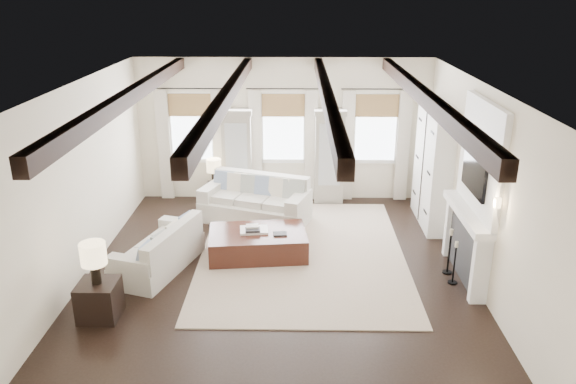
{
  "coord_description": "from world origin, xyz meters",
  "views": [
    {
      "loc": [
        0.31,
        -8.48,
        4.63
      ],
      "look_at": [
        0.15,
        0.97,
        1.15
      ],
      "focal_mm": 35.0,
      "sensor_mm": 36.0,
      "label": 1
    }
  ],
  "objects_px": {
    "ottoman": "(258,243)",
    "side_table_back": "(215,194)",
    "side_table_front": "(99,300)",
    "sofa_back": "(256,202)",
    "sofa_left": "(161,252)"
  },
  "relations": [
    {
      "from": "side_table_front",
      "to": "side_table_back",
      "type": "height_order",
      "value": "side_table_front"
    },
    {
      "from": "side_table_back",
      "to": "ottoman",
      "type": "bearing_deg",
      "value": -65.44
    },
    {
      "from": "sofa_back",
      "to": "side_table_back",
      "type": "distance_m",
      "value": 1.26
    },
    {
      "from": "side_table_front",
      "to": "sofa_back",
      "type": "bearing_deg",
      "value": 61.11
    },
    {
      "from": "side_table_back",
      "to": "side_table_front",
      "type": "bearing_deg",
      "value": -103.47
    },
    {
      "from": "sofa_back",
      "to": "side_table_back",
      "type": "relative_size",
      "value": 4.53
    },
    {
      "from": "sofa_left",
      "to": "ottoman",
      "type": "distance_m",
      "value": 1.73
    },
    {
      "from": "sofa_back",
      "to": "side_table_front",
      "type": "bearing_deg",
      "value": -118.89
    },
    {
      "from": "sofa_back",
      "to": "sofa_left",
      "type": "relative_size",
      "value": 1.19
    },
    {
      "from": "side_table_front",
      "to": "side_table_back",
      "type": "distance_m",
      "value": 4.65
    },
    {
      "from": "ottoman",
      "to": "side_table_front",
      "type": "bearing_deg",
      "value": -142.76
    },
    {
      "from": "sofa_left",
      "to": "side_table_front",
      "type": "height_order",
      "value": "sofa_left"
    },
    {
      "from": "ottoman",
      "to": "side_table_back",
      "type": "xyz_separation_m",
      "value": [
        -1.12,
        2.44,
        0.04
      ]
    },
    {
      "from": "sofa_left",
      "to": "side_table_back",
      "type": "xyz_separation_m",
      "value": [
        0.52,
        3.01,
        -0.05
      ]
    },
    {
      "from": "side_table_front",
      "to": "sofa_left",
      "type": "bearing_deg",
      "value": 69.49
    }
  ]
}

